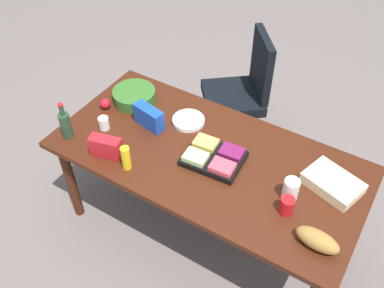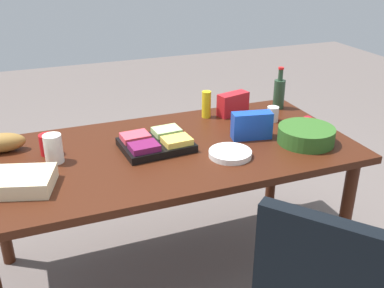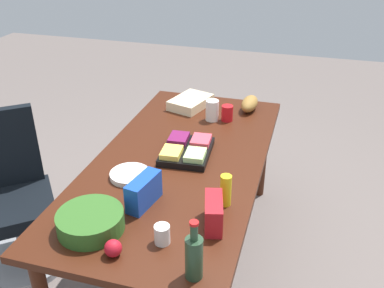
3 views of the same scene
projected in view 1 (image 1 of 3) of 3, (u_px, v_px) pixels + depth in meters
ground_plane at (205, 227)px, 3.29m from camera, size 10.00×10.00×0.00m
conference_table at (207, 164)px, 2.80m from camera, size 1.99×0.97×0.78m
office_chair at (239, 102)px, 3.74m from camera, size 0.68×0.68×1.02m
apple_red at (105, 104)px, 3.05m from camera, size 0.08×0.08×0.08m
red_solo_cup at (287, 206)px, 2.39m from camera, size 0.08×0.08×0.11m
mayo_jar at (291, 190)px, 2.44m from camera, size 0.11×0.11×0.15m
chip_bag_blue at (149, 117)px, 2.89m from camera, size 0.23×0.12×0.15m
sheet_cake at (333, 183)px, 2.53m from camera, size 0.37×0.30×0.07m
fruit_platter at (214, 157)px, 2.68m from camera, size 0.38×0.31×0.07m
paper_plate_stack at (188, 121)px, 2.96m from camera, size 0.25×0.25×0.03m
salad_bowl at (134, 96)px, 3.10m from camera, size 0.38×0.38×0.09m
bread_loaf at (317, 240)px, 2.23m from camera, size 0.25×0.13×0.10m
paper_cup at (104, 123)px, 2.89m from camera, size 0.08×0.08×0.09m
mustard_bottle at (126, 158)px, 2.61m from camera, size 0.07×0.07×0.17m
chip_bag_red at (106, 147)px, 2.69m from camera, size 0.21×0.13×0.14m
wine_bottle at (66, 124)px, 2.79m from camera, size 0.08×0.08×0.27m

